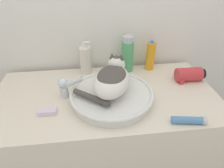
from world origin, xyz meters
TOP-DOWN VIEW (x-y plane):
  - wall_back at (0.00, 0.66)m, footprint 8.00×0.05m
  - vanity_counter at (0.00, 0.30)m, footprint 1.19×0.60m
  - sink_basin at (0.03, 0.25)m, footprint 0.42×0.42m
  - cat at (0.03, 0.26)m, footprint 0.31×0.30m
  - faucet at (-0.20, 0.30)m, footprint 0.13×0.06m
  - soap_pump_bottle at (-0.10, 0.55)m, footprint 0.07×0.07m
  - mouthwash_bottle at (0.16, 0.55)m, footprint 0.07×0.07m
  - spray_bottle_trigger at (0.31, 0.55)m, footprint 0.06×0.06m
  - cream_tube at (0.35, 0.04)m, footprint 0.15×0.06m
  - hair_dryer at (0.49, 0.38)m, footprint 0.17×0.09m
  - soap_bar at (-0.28, 0.18)m, footprint 0.08×0.04m

SIDE VIEW (x-z plane):
  - vanity_counter at x=0.00m, z-range 0.00..0.81m
  - soap_bar at x=-0.28m, z-range 0.81..0.83m
  - cream_tube at x=0.35m, z-range 0.80..0.84m
  - sink_basin at x=0.03m, z-range 0.81..0.87m
  - hair_dryer at x=0.49m, z-range 0.81..0.89m
  - faucet at x=-0.20m, z-range 0.81..0.94m
  - soap_pump_bottle at x=-0.10m, z-range 0.79..1.00m
  - spray_bottle_trigger at x=0.31m, z-range 0.80..1.00m
  - mouthwash_bottle at x=0.16m, z-range 0.80..1.03m
  - cat at x=0.03m, z-range 0.85..1.01m
  - wall_back at x=0.00m, z-range 0.00..2.40m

